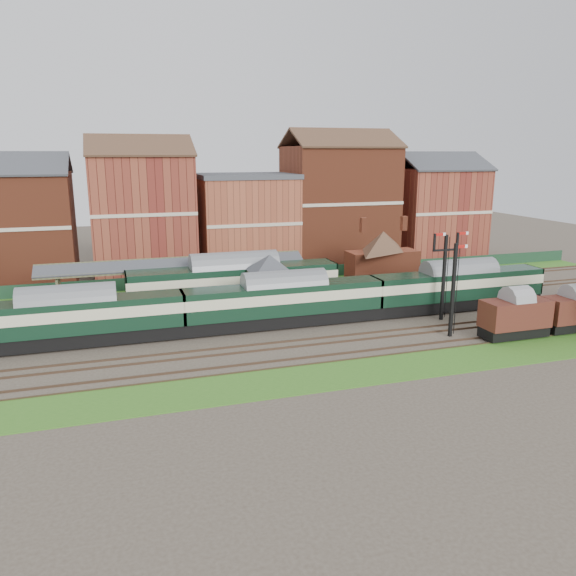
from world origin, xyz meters
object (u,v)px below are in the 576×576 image
object	(u,v)px
dmu_train	(284,300)
goods_van_a	(515,315)
semaphore_bracket	(444,271)
platform_railcar	(234,283)
signal_box	(270,284)

from	to	relation	value
dmu_train	goods_van_a	bearing A→B (deg)	-27.32
dmu_train	goods_van_a	xyz separation A→B (m)	(17.42, -9.00, -0.45)
semaphore_bracket	goods_van_a	bearing A→B (deg)	-66.73
dmu_train	platform_railcar	size ratio (longest dim) A/B	2.62
platform_railcar	goods_van_a	xyz separation A→B (m)	(20.52, -15.50, -0.78)
signal_box	dmu_train	size ratio (longest dim) A/B	0.11
dmu_train	goods_van_a	distance (m)	19.61
semaphore_bracket	platform_railcar	bearing A→B (deg)	153.08
signal_box	dmu_train	xyz separation A→B (m)	(0.41, -3.25, -0.77)
goods_van_a	platform_railcar	bearing A→B (deg)	142.94
signal_box	platform_railcar	bearing A→B (deg)	129.61
semaphore_bracket	dmu_train	xyz separation A→B (m)	(-14.62, 2.50, -2.21)
platform_railcar	semaphore_bracket	bearing A→B (deg)	-26.92
dmu_train	platform_railcar	xyz separation A→B (m)	(-3.10, 6.50, 0.33)
semaphore_bracket	goods_van_a	size ratio (longest dim) A/B	1.44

